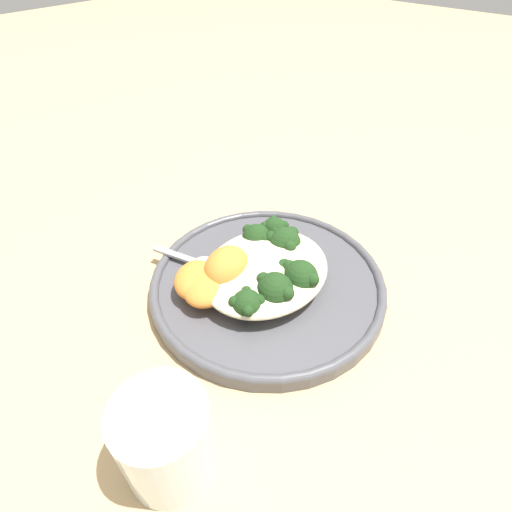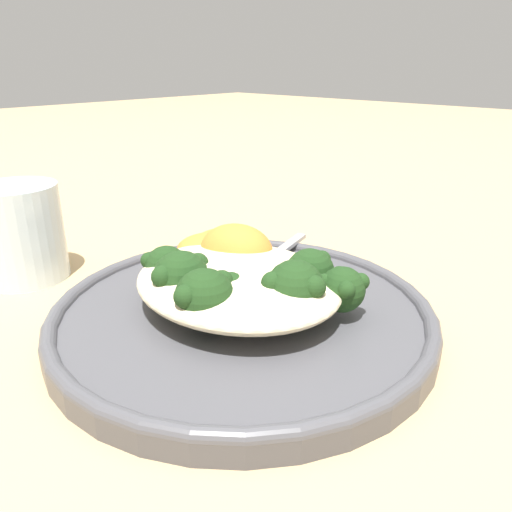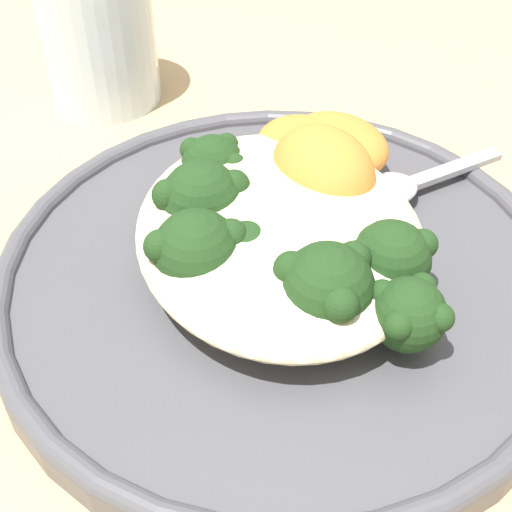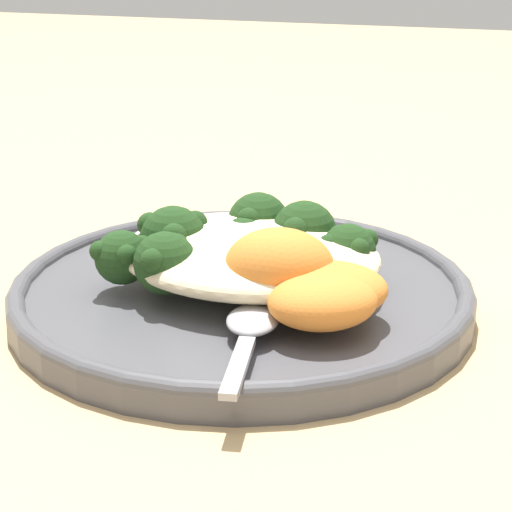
# 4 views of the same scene
# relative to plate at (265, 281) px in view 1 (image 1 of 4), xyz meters

# --- Properties ---
(ground_plane) EXTENTS (4.00, 4.00, 0.00)m
(ground_plane) POSITION_rel_plate_xyz_m (-0.01, 0.00, -0.01)
(ground_plane) COLOR tan
(plate) EXTENTS (0.30, 0.30, 0.02)m
(plate) POSITION_rel_plate_xyz_m (0.00, 0.00, 0.00)
(plate) COLOR #4C4C51
(plate) RESTS_ON ground_plane
(quinoa_mound) EXTENTS (0.17, 0.14, 0.03)m
(quinoa_mound) POSITION_rel_plate_xyz_m (0.01, 0.00, 0.03)
(quinoa_mound) COLOR beige
(quinoa_mound) RESTS_ON plate
(broccoli_stalk_0) EXTENTS (0.08, 0.10, 0.04)m
(broccoli_stalk_0) POSITION_rel_plate_xyz_m (0.06, 0.02, 0.03)
(broccoli_stalk_0) COLOR #9EBC66
(broccoli_stalk_0) RESTS_ON plate
(broccoli_stalk_1) EXTENTS (0.04, 0.11, 0.04)m
(broccoli_stalk_1) POSITION_rel_plate_xyz_m (0.03, 0.03, 0.03)
(broccoli_stalk_1) COLOR #9EBC66
(broccoli_stalk_1) RESTS_ON plate
(broccoli_stalk_2) EXTENTS (0.07, 0.12, 0.04)m
(broccoli_stalk_2) POSITION_rel_plate_xyz_m (-0.00, 0.03, 0.03)
(broccoli_stalk_2) COLOR #9EBC66
(broccoli_stalk_2) RESTS_ON plate
(broccoli_stalk_3) EXTENTS (0.07, 0.09, 0.03)m
(broccoli_stalk_3) POSITION_rel_plate_xyz_m (-0.00, 0.01, 0.02)
(broccoli_stalk_3) COLOR #9EBC66
(broccoli_stalk_3) RESTS_ON plate
(broccoli_stalk_4) EXTENTS (0.11, 0.05, 0.04)m
(broccoli_stalk_4) POSITION_rel_plate_xyz_m (-0.04, -0.01, 0.03)
(broccoli_stalk_4) COLOR #9EBC66
(broccoli_stalk_4) RESTS_ON plate
(broccoli_stalk_5) EXTENTS (0.12, 0.04, 0.03)m
(broccoli_stalk_5) POSITION_rel_plate_xyz_m (-0.05, -0.03, 0.03)
(broccoli_stalk_5) COLOR #9EBC66
(broccoli_stalk_5) RESTS_ON plate
(broccoli_stalk_6) EXTENTS (0.10, 0.05, 0.04)m
(broccoli_stalk_6) POSITION_rel_plate_xyz_m (-0.02, -0.04, 0.03)
(broccoli_stalk_6) COLOR #9EBC66
(broccoli_stalk_6) RESTS_ON plate
(sweet_potato_chunk_0) EXTENTS (0.09, 0.08, 0.03)m
(sweet_potato_chunk_0) POSITION_rel_plate_xyz_m (0.07, -0.03, 0.03)
(sweet_potato_chunk_0) COLOR orange
(sweet_potato_chunk_0) RESTS_ON plate
(sweet_potato_chunk_1) EXTENTS (0.08, 0.07, 0.05)m
(sweet_potato_chunk_1) POSITION_rel_plate_xyz_m (0.04, -0.03, 0.03)
(sweet_potato_chunk_1) COLOR orange
(sweet_potato_chunk_1) RESTS_ON plate
(sweet_potato_chunk_2) EXTENTS (0.08, 0.08, 0.03)m
(sweet_potato_chunk_2) POSITION_rel_plate_xyz_m (0.07, -0.05, 0.03)
(sweet_potato_chunk_2) COLOR orange
(sweet_potato_chunk_2) RESTS_ON plate
(spoon) EXTENTS (0.04, 0.10, 0.01)m
(spoon) POSITION_rel_plate_xyz_m (0.04, -0.07, 0.01)
(spoon) COLOR #A3A3A8
(spoon) RESTS_ON plate
(water_glass) EXTENTS (0.08, 0.08, 0.09)m
(water_glass) POSITION_rel_plate_xyz_m (0.22, 0.08, 0.03)
(water_glass) COLOR silver
(water_glass) RESTS_ON ground_plane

